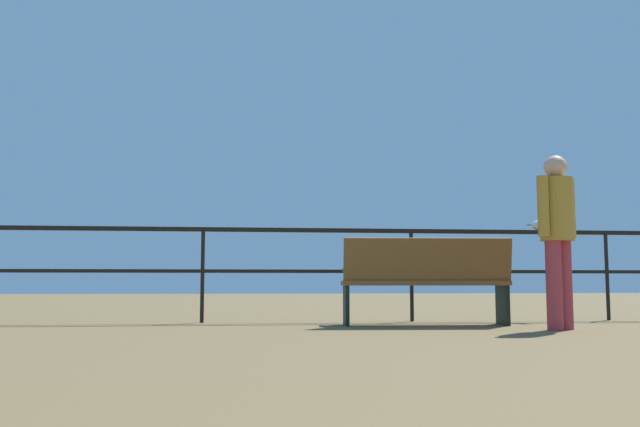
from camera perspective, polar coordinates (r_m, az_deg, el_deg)
pier_railing at (r=8.26m, az=7.51°, el=-3.18°), size 19.51×0.05×1.08m
bench_near_left at (r=7.46m, az=8.70°, el=-5.12°), size 1.80×0.71×0.92m
person_by_bench at (r=7.12m, az=18.94°, el=-1.20°), size 0.48×0.33×1.70m
seagull_on_rail at (r=8.81m, az=17.80°, el=-0.82°), size 0.31×0.26×0.17m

